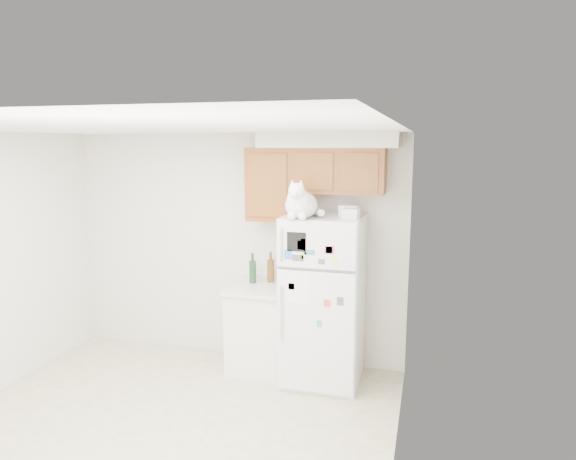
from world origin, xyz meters
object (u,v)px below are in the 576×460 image
at_px(storage_box_front, 351,213).
at_px(bottle_amber, 271,267).
at_px(bottle_green, 253,268).
at_px(storage_box_back, 349,210).
at_px(cat, 301,203).
at_px(base_counter, 260,327).
at_px(refrigerator, 323,299).

bearing_deg(storage_box_front, bottle_amber, 166.93).
relative_size(storage_box_front, bottle_green, 0.46).
xyz_separation_m(storage_box_front, bottle_amber, (-0.90, 0.35, -0.66)).
distance_m(storage_box_back, bottle_green, 1.24).
bearing_deg(cat, bottle_green, 146.27).
xyz_separation_m(base_counter, storage_box_front, (0.97, -0.18, 1.28)).
bearing_deg(storage_box_front, base_counter, 177.86).
relative_size(cat, storage_box_back, 2.98).
bearing_deg(cat, storage_box_front, 18.64).
xyz_separation_m(base_counter, storage_box_back, (0.92, 0.00, 1.29)).
xyz_separation_m(cat, storage_box_front, (0.45, 0.15, -0.10)).
relative_size(base_counter, bottle_amber, 2.78).
relative_size(base_counter, storage_box_front, 6.13).
bearing_deg(storage_box_back, bottle_green, 178.90).
bearing_deg(refrigerator, base_counter, 173.91).
height_order(refrigerator, bottle_green, refrigerator).
xyz_separation_m(bottle_green, bottle_amber, (0.18, 0.08, 0.00)).
bearing_deg(bottle_green, refrigerator, -11.84).
height_order(refrigerator, bottle_amber, refrigerator).
xyz_separation_m(base_counter, bottle_amber, (0.06, 0.18, 0.62)).
height_order(cat, storage_box_front, cat).
distance_m(refrigerator, cat, 1.04).
distance_m(storage_box_back, bottle_amber, 1.10).
distance_m(storage_box_front, bottle_amber, 1.17).
distance_m(base_counter, storage_box_front, 1.61).
bearing_deg(cat, base_counter, 147.70).
bearing_deg(bottle_amber, storage_box_back, -11.48).
height_order(base_counter, bottle_amber, bottle_amber).
height_order(base_counter, storage_box_front, storage_box_front).
bearing_deg(bottle_amber, storage_box_front, -21.23).
distance_m(refrigerator, base_counter, 0.79).
distance_m(base_counter, cat, 1.51).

